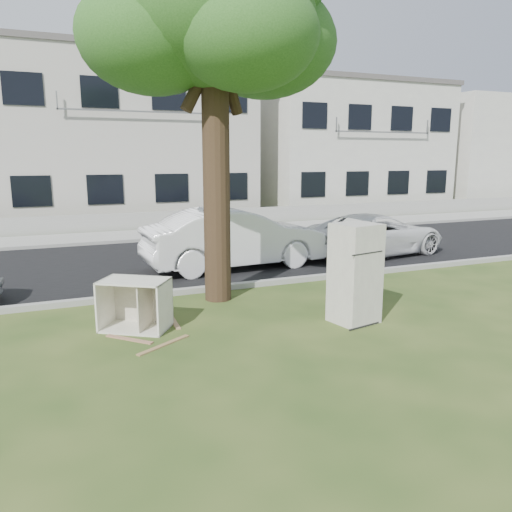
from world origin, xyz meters
name	(u,v)px	position (x,y,z in m)	size (l,w,h in m)	color
ground	(271,323)	(0.00, 0.00, 0.00)	(120.00, 120.00, 0.00)	#284117
road	(186,260)	(0.00, 6.00, 0.01)	(120.00, 7.00, 0.01)	black
kerb_near	(226,289)	(0.00, 2.45, 0.00)	(120.00, 0.18, 0.12)	gray
kerb_far	(160,241)	(0.00, 9.55, 0.00)	(120.00, 0.18, 0.12)	gray
sidewalk	(152,235)	(0.00, 11.00, 0.01)	(120.00, 2.80, 0.01)	gray
low_wall	(144,221)	(0.00, 12.60, 0.35)	(120.00, 0.15, 0.70)	gray
street_tree	(214,16)	(-0.40, 1.80, 5.49)	(3.80, 3.80, 7.02)	black
townhouse_center	(123,139)	(0.00, 17.50, 3.72)	(11.22, 8.16, 7.44)	#B7B3A7
townhouse_right	(337,148)	(12.00, 17.50, 3.42)	(10.20, 8.16, 6.84)	beige
filler_right	(509,152)	(26.00, 18.00, 3.20)	(16.00, 9.00, 6.40)	#B7B3A7
fridge	(355,273)	(1.40, -0.50, 0.89)	(0.73, 0.68, 1.78)	silver
cabinet	(135,304)	(-2.28, 0.59, 0.44)	(1.12, 0.69, 0.87)	silver
plank_a	(164,345)	(-2.01, -0.36, 0.01)	(1.05, 0.09, 0.02)	olive
plank_b	(129,339)	(-2.47, 0.10, 0.01)	(0.89, 0.09, 0.02)	#9D6D52
plank_c	(174,322)	(-1.60, 0.65, 0.01)	(0.76, 0.09, 0.02)	#9C7A56
car_center	(235,238)	(0.97, 4.49, 0.80)	(1.69, 4.84, 1.60)	white
car_right	(375,234)	(5.47, 4.55, 0.62)	(2.07, 4.49, 1.25)	white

